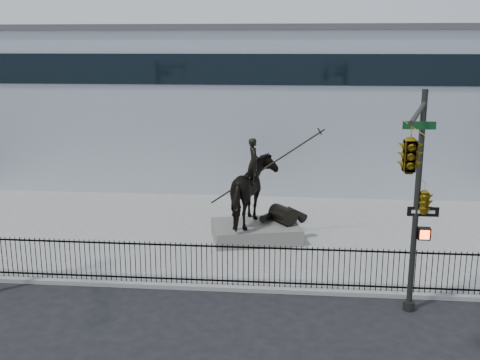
{
  "coord_description": "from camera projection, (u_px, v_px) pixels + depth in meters",
  "views": [
    {
      "loc": [
        3.15,
        -16.68,
        8.25
      ],
      "look_at": [
        1.05,
        6.0,
        2.75
      ],
      "focal_mm": 42.0,
      "sensor_mm": 36.0,
      "label": 1
    }
  ],
  "objects": [
    {
      "name": "equestrian_statue",
      "position": [
        258.0,
        192.0,
        23.54
      ],
      "size": [
        4.49,
        3.33,
        3.9
      ],
      "rotation": [
        0.0,
        0.0,
        0.24
      ],
      "color": "black",
      "rests_on": "statue_plinth"
    },
    {
      "name": "plaza",
      "position": [
        219.0,
        232.0,
        25.12
      ],
      "size": [
        30.0,
        12.0,
        0.15
      ],
      "primitive_type": "cube",
      "color": "gray",
      "rests_on": "ground"
    },
    {
      "name": "traffic_signal_right",
      "position": [
        417.0,
        178.0,
        14.71
      ],
      "size": [
        2.17,
        6.86,
        7.0
      ],
      "color": "#242722",
      "rests_on": "ground"
    },
    {
      "name": "picket_fence",
      "position": [
        197.0,
        263.0,
        19.36
      ],
      "size": [
        22.1,
        0.1,
        1.5
      ],
      "color": "black",
      "rests_on": "plaza"
    },
    {
      "name": "ground",
      "position": [
        191.0,
        304.0,
        18.36
      ],
      "size": [
        120.0,
        120.0,
        0.0
      ],
      "primitive_type": "plane",
      "color": "black",
      "rests_on": "ground"
    },
    {
      "name": "statue_plinth",
      "position": [
        256.0,
        232.0,
        23.94
      ],
      "size": [
        4.07,
        3.24,
        0.67
      ],
      "primitive_type": "cube",
      "rotation": [
        0.0,
        0.0,
        0.24
      ],
      "color": "#5B5953",
      "rests_on": "plaza"
    },
    {
      "name": "building",
      "position": [
        244.0,
        104.0,
        36.66
      ],
      "size": [
        44.0,
        14.0,
        9.0
      ],
      "primitive_type": "cube",
      "color": "#B4BCC5",
      "rests_on": "ground"
    }
  ]
}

